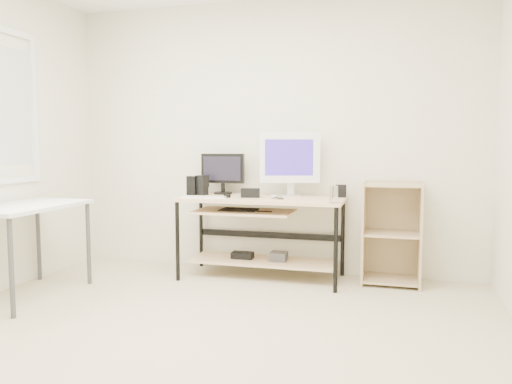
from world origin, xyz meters
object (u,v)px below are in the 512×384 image
object	(u,v)px
black_monitor	(223,171)
audio_controller	(192,186)
white_imac	(290,159)
side_table	(25,215)
desk	(259,220)
shelf_unit	(392,232)

from	to	relation	value
black_monitor	audio_controller	size ratio (longest dim) A/B	2.36
audio_controller	black_monitor	bearing A→B (deg)	41.28
white_imac	side_table	bearing A→B (deg)	-164.60
side_table	audio_controller	distance (m)	1.47
desk	black_monitor	bearing A→B (deg)	154.27
side_table	audio_controller	size ratio (longest dim) A/B	5.50
side_table	audio_controller	world-z (taller)	audio_controller
desk	shelf_unit	bearing A→B (deg)	7.77
shelf_unit	black_monitor	distance (m)	1.68
desk	audio_controller	distance (m)	0.73
side_table	desk	bearing A→B (deg)	32.65
desk	audio_controller	world-z (taller)	audio_controller
white_imac	desk	bearing A→B (deg)	-167.53
black_monitor	audio_controller	xyz separation A→B (m)	(-0.25, -0.18, -0.13)
audio_controller	shelf_unit	bearing A→B (deg)	9.41
desk	audio_controller	size ratio (longest dim) A/B	8.25
shelf_unit	audio_controller	distance (m)	1.89
side_table	white_imac	size ratio (longest dim) A/B	1.68
shelf_unit	audio_controller	xyz separation A→B (m)	(-1.84, -0.14, 0.39)
side_table	white_imac	world-z (taller)	white_imac
black_monitor	white_imac	world-z (taller)	white_imac
black_monitor	white_imac	xyz separation A→B (m)	(0.67, -0.06, 0.12)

